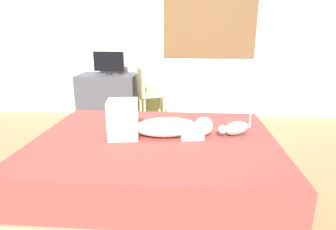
{
  "coord_description": "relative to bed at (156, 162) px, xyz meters",
  "views": [
    {
      "loc": [
        0.42,
        -2.21,
        1.39
      ],
      "look_at": [
        0.24,
        0.3,
        0.63
      ],
      "focal_mm": 29.72,
      "sensor_mm": 36.0,
      "label": 1
    }
  ],
  "objects": [
    {
      "name": "desk",
      "position": [
        -0.99,
        1.96,
        0.13
      ],
      "size": [
        0.9,
        0.56,
        0.74
      ],
      "color": "#38383D",
      "rests_on": "ground"
    },
    {
      "name": "ground_plane",
      "position": [
        -0.14,
        -0.1,
        -0.24
      ],
      "size": [
        16.0,
        16.0,
        0.0
      ],
      "primitive_type": "plane",
      "color": "olive"
    },
    {
      "name": "tv_monitor",
      "position": [
        -0.95,
        1.96,
        0.69
      ],
      "size": [
        0.48,
        0.1,
        0.35
      ],
      "color": "black",
      "rests_on": "desk"
    },
    {
      "name": "cup",
      "position": [
        -0.8,
        2.06,
        0.54
      ],
      "size": [
        0.08,
        0.08,
        0.08
      ],
      "primitive_type": "cylinder",
      "color": "#B23D38",
      "rests_on": "desk"
    },
    {
      "name": "person_lying",
      "position": [
        0.0,
        0.02,
        0.36
      ],
      "size": [
        0.94,
        0.38,
        0.34
      ],
      "color": "silver",
      "rests_on": "bed"
    },
    {
      "name": "cat",
      "position": [
        0.71,
        0.1,
        0.31
      ],
      "size": [
        0.32,
        0.23,
        0.21
      ],
      "color": "gray",
      "rests_on": "bed"
    },
    {
      "name": "curtain_left",
      "position": [
        -0.36,
        2.24,
        0.93
      ],
      "size": [
        0.44,
        0.06,
        2.34
      ],
      "primitive_type": "cube",
      "color": "#ADCC75",
      "rests_on": "ground"
    },
    {
      "name": "back_wall_with_window",
      "position": [
        -0.12,
        2.36,
        1.22
      ],
      "size": [
        6.4,
        0.14,
        2.9
      ],
      "color": "silver",
      "rests_on": "ground"
    },
    {
      "name": "bed",
      "position": [
        0.0,
        0.0,
        0.0
      ],
      "size": [
        2.18,
        1.69,
        0.48
      ],
      "color": "#997A56",
      "rests_on": "ground"
    },
    {
      "name": "chair_by_desk",
      "position": [
        -0.34,
        1.83,
        0.27
      ],
      "size": [
        0.49,
        0.49,
        0.86
      ],
      "color": "tan",
      "rests_on": "ground"
    }
  ]
}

